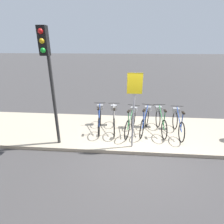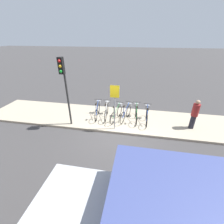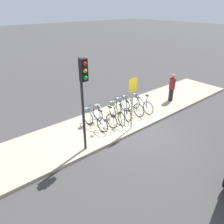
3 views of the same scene
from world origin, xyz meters
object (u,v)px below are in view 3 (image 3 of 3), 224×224
(parked_bicycle_0, at_px, (94,119))
(parked_bicycle_5, at_px, (140,103))
(parked_bicycle_2, at_px, (116,112))
(parked_bicycle_4, at_px, (130,105))
(parked_bicycle_1, at_px, (103,115))
(pedestrian, at_px, (172,87))
(sign_post, at_px, (133,96))
(parked_bicycle_3, at_px, (122,108))
(traffic_light, at_px, (83,88))

(parked_bicycle_0, relative_size, parked_bicycle_5, 1.00)
(parked_bicycle_2, height_order, parked_bicycle_4, same)
(parked_bicycle_1, bearing_deg, parked_bicycle_0, -179.44)
(pedestrian, bearing_deg, parked_bicycle_4, 172.89)
(parked_bicycle_1, distance_m, parked_bicycle_2, 0.67)
(parked_bicycle_1, height_order, parked_bicycle_2, same)
(parked_bicycle_1, height_order, sign_post, sign_post)
(parked_bicycle_3, relative_size, parked_bicycle_5, 0.97)
(parked_bicycle_1, bearing_deg, parked_bicycle_2, -14.54)
(parked_bicycle_5, relative_size, sign_post, 0.70)
(sign_post, bearing_deg, parked_bicycle_2, 91.36)
(parked_bicycle_4, height_order, sign_post, sign_post)
(parked_bicycle_5, height_order, pedestrian, pedestrian)
(parked_bicycle_0, relative_size, pedestrian, 1.03)
(parked_bicycle_3, xyz_separation_m, parked_bicycle_4, (0.57, 0.02, 0.00))
(parked_bicycle_1, height_order, parked_bicycle_5, same)
(parked_bicycle_0, distance_m, pedestrian, 5.31)
(pedestrian, bearing_deg, parked_bicycle_1, 175.37)
(parked_bicycle_0, bearing_deg, parked_bicycle_2, -7.71)
(traffic_light, bearing_deg, parked_bicycle_3, 22.23)
(traffic_light, bearing_deg, sign_post, 1.16)
(parked_bicycle_0, bearing_deg, sign_post, -44.16)
(traffic_light, bearing_deg, parked_bicycle_4, 19.26)
(parked_bicycle_1, relative_size, parked_bicycle_4, 1.00)
(parked_bicycle_3, relative_size, sign_post, 0.67)
(parked_bicycle_2, bearing_deg, parked_bicycle_4, 8.00)
(parked_bicycle_2, relative_size, pedestrian, 1.01)
(parked_bicycle_0, height_order, parked_bicycle_2, same)
(parked_bicycle_2, bearing_deg, parked_bicycle_5, 0.70)
(traffic_light, bearing_deg, parked_bicycle_1, 35.05)
(parked_bicycle_5, xyz_separation_m, traffic_light, (-4.15, -1.11, 2.13))
(parked_bicycle_2, height_order, parked_bicycle_5, same)
(parked_bicycle_4, bearing_deg, sign_post, -132.41)
(traffic_light, bearing_deg, pedestrian, 7.62)
(parked_bicycle_1, xyz_separation_m, parked_bicycle_4, (1.77, -0.01, 0.00))
(parked_bicycle_1, height_order, parked_bicycle_4, same)
(parked_bicycle_0, xyz_separation_m, parked_bicycle_1, (0.56, 0.01, 0.00))
(parked_bicycle_1, xyz_separation_m, traffic_light, (-1.79, -1.25, 2.13))
(parked_bicycle_3, distance_m, parked_bicycle_5, 1.18)
(pedestrian, height_order, sign_post, sign_post)
(parked_bicycle_0, bearing_deg, parked_bicycle_4, -0.18)
(parked_bicycle_4, height_order, traffic_light, traffic_light)
(parked_bicycle_2, distance_m, traffic_light, 3.42)
(pedestrian, height_order, traffic_light, traffic_light)
(pedestrian, relative_size, traffic_light, 0.45)
(parked_bicycle_0, height_order, pedestrian, pedestrian)
(pedestrian, bearing_deg, traffic_light, -172.38)
(parked_bicycle_0, xyz_separation_m, parked_bicycle_3, (1.75, -0.03, 0.00))
(parked_bicycle_2, bearing_deg, traffic_light, -156.03)
(parked_bicycle_1, bearing_deg, parked_bicycle_3, -1.80)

